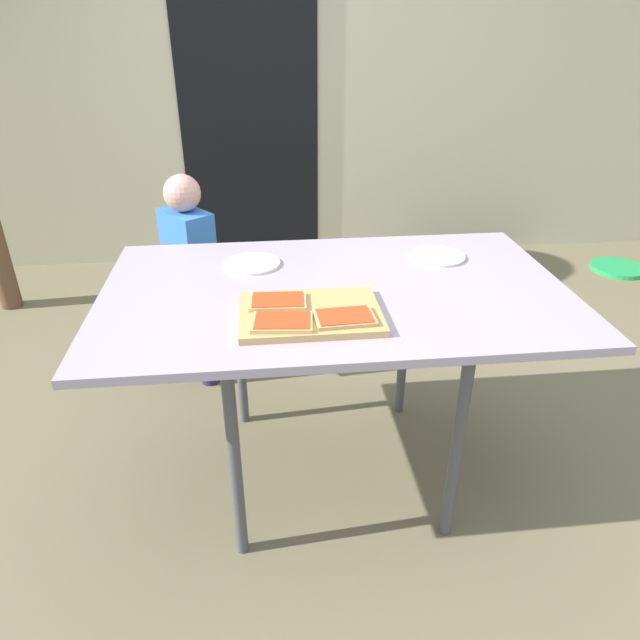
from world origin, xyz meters
TOP-DOWN VIEW (x-y plane):
  - ground_plane at (0.00, 0.00)m, footprint 16.00×16.00m
  - house_wall_back at (0.00, 2.37)m, footprint 8.00×0.20m
  - house_door at (-0.27, 2.26)m, footprint 0.90×0.02m
  - dining_table at (0.00, 0.00)m, footprint 1.51×0.91m
  - cutting_board at (-0.10, -0.19)m, footprint 0.41×0.29m
  - pizza_slice_near_right at (-0.01, -0.26)m, footprint 0.17×0.12m
  - pizza_slice_far_left at (-0.19, -0.14)m, footprint 0.17×0.12m
  - pizza_slice_near_left at (-0.18, -0.27)m, footprint 0.18×0.13m
  - plate_white_right at (0.41, 0.22)m, footprint 0.20×0.20m
  - plate_white_left at (-0.27, 0.22)m, footprint 0.20×0.20m
  - child_left at (-0.55, 0.72)m, footprint 0.26×0.28m
  - garden_hose_coil at (2.23, 1.74)m, footprint 0.37×0.37m

SIDE VIEW (x-z plane):
  - ground_plane at x=0.00m, z-range 0.00..0.00m
  - garden_hose_coil at x=2.23m, z-range 0.00..0.03m
  - child_left at x=-0.55m, z-range 0.06..1.05m
  - dining_table at x=0.00m, z-range 0.33..1.11m
  - plate_white_right at x=0.41m, z-range 0.78..0.79m
  - plate_white_left at x=-0.27m, z-range 0.78..0.79m
  - cutting_board at x=-0.10m, z-range 0.78..0.80m
  - pizza_slice_near_right at x=-0.01m, z-range 0.80..0.81m
  - pizza_slice_far_left at x=-0.19m, z-range 0.80..0.81m
  - pizza_slice_near_left at x=-0.18m, z-range 0.80..0.81m
  - house_door at x=-0.27m, z-range 0.00..2.00m
  - house_wall_back at x=0.00m, z-range 0.00..2.71m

